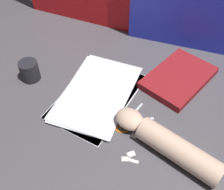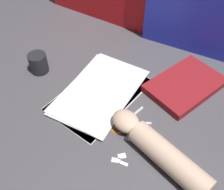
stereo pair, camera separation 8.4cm
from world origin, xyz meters
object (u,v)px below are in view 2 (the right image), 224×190
scissors (122,122)px  mug (38,63)px  book_closed (185,85)px  hand_forearm (159,149)px  paper_stack (100,92)px

scissors → mug: (-0.40, 0.04, 0.03)m
book_closed → scissors: (-0.11, -0.26, -0.01)m
book_closed → hand_forearm: 0.31m
book_closed → hand_forearm: (0.04, -0.31, 0.02)m
paper_stack → book_closed: bearing=38.6°
paper_stack → book_closed: 0.31m
paper_stack → hand_forearm: size_ratio=1.08×
book_closed → mug: (-0.50, -0.22, 0.02)m
paper_stack → scissors: size_ratio=2.57×
hand_forearm → book_closed: bearing=97.7°
mug → hand_forearm: bearing=-9.1°
scissors → book_closed: bearing=67.6°
hand_forearm → mug: (-0.55, 0.09, 0.00)m
paper_stack → scissors: bearing=-26.7°
book_closed → scissors: book_closed is taller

